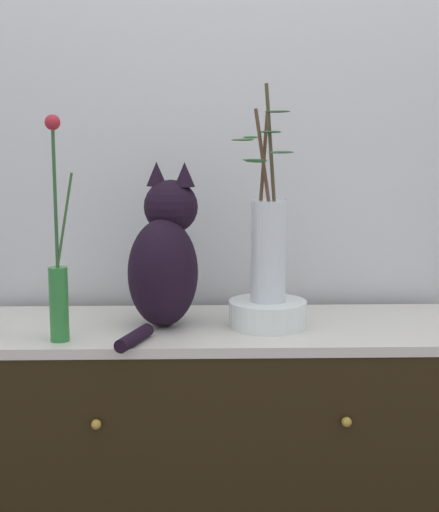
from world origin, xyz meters
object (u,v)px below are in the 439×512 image
(vase_glass_clear, at_px, (268,243))
(vase_slim_green, at_px, (58,279))
(bowl_porcelain, at_px, (268,314))
(cat_sitting, at_px, (165,257))
(sideboard, at_px, (220,471))

(vase_glass_clear, bearing_deg, vase_slim_green, -166.41)
(vase_slim_green, height_order, bowl_porcelain, vase_slim_green)
(bowl_porcelain, xyz_separation_m, vase_glass_clear, (-0.00, -0.00, 0.18))
(cat_sitting, relative_size, vase_slim_green, 0.78)
(cat_sitting, height_order, vase_glass_clear, vase_glass_clear)
(cat_sitting, relative_size, vase_glass_clear, 0.77)
(sideboard, relative_size, bowl_porcelain, 6.65)
(sideboard, bearing_deg, vase_glass_clear, -10.90)
(vase_slim_green, relative_size, vase_glass_clear, 0.98)
(cat_sitting, xyz_separation_m, vase_slim_green, (-0.24, -0.15, -0.03))
(sideboard, xyz_separation_m, vase_slim_green, (-0.38, -0.15, 0.56))
(bowl_porcelain, distance_m, vase_glass_clear, 0.18)
(sideboard, xyz_separation_m, cat_sitting, (-0.14, 0.00, 0.58))
(sideboard, height_order, vase_slim_green, vase_slim_green)
(cat_sitting, xyz_separation_m, bowl_porcelain, (0.26, -0.02, -0.14))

